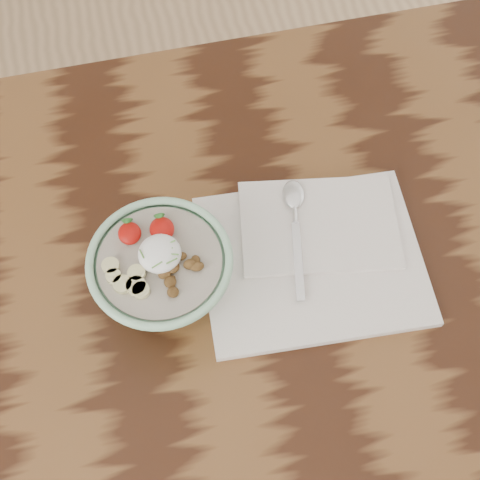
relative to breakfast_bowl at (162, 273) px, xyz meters
The scene contains 4 objects.
table 21.68cm from the breakfast_bowl, 13.84° to the right, with size 160.00×90.00×75.00cm.
breakfast_bowl is the anchor object (origin of this frame).
napkin 20.52cm from the breakfast_bowl, ahead, with size 30.02×25.63×1.76cm.
spoon 20.42cm from the breakfast_bowl, 20.66° to the left, with size 5.51×17.84×0.93cm.
Camera 1 is at (-13.44, -31.90, 154.33)cm, focal length 50.00 mm.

